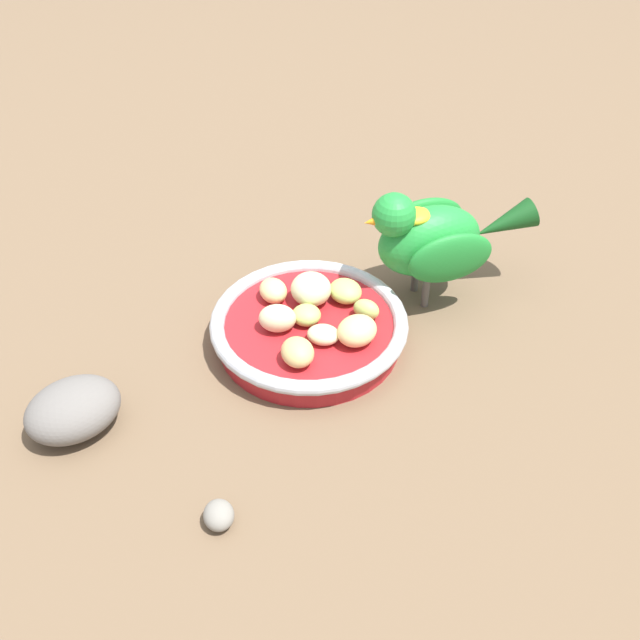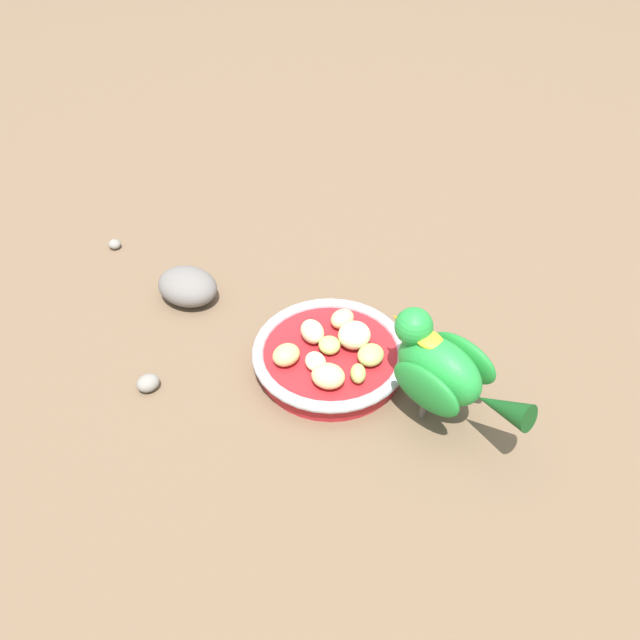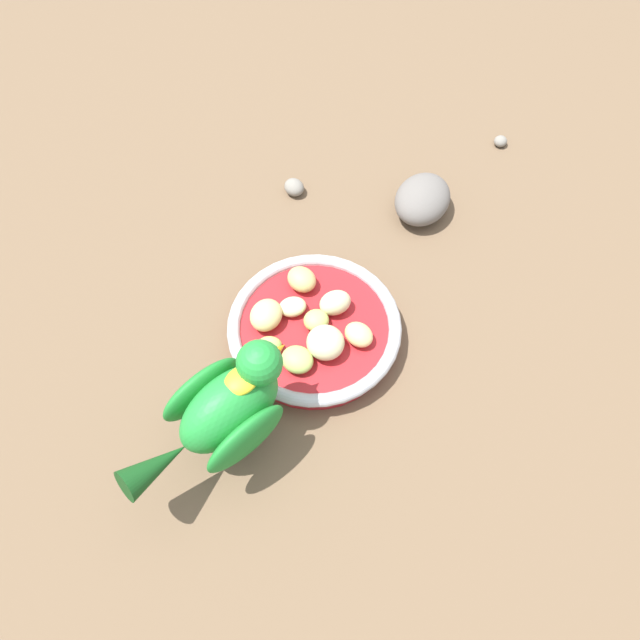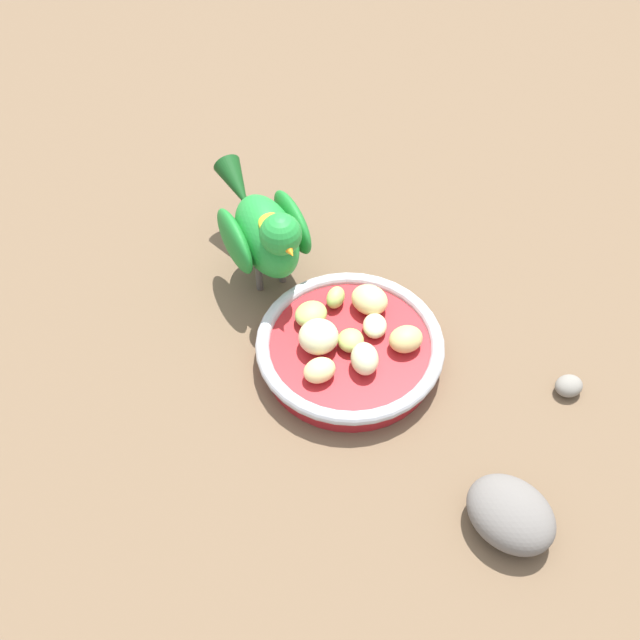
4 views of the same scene
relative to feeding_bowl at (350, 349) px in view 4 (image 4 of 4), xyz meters
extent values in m
plane|color=brown|center=(0.01, 0.02, -0.02)|extent=(4.00, 4.00, 0.00)
cylinder|color=#AD1E23|center=(0.00, 0.00, 0.00)|extent=(0.17, 0.17, 0.02)
torus|color=#B7BABF|center=(0.00, 0.00, 0.01)|extent=(0.19, 0.19, 0.01)
ellipsoid|color=beige|center=(-0.01, 0.03, 0.02)|extent=(0.05, 0.05, 0.03)
ellipsoid|color=#B2CC66|center=(0.02, 0.04, 0.02)|extent=(0.04, 0.04, 0.02)
ellipsoid|color=#E5C67F|center=(-0.04, 0.02, 0.02)|extent=(0.04, 0.04, 0.02)
ellipsoid|color=beige|center=(-0.02, -0.02, 0.02)|extent=(0.04, 0.03, 0.03)
ellipsoid|color=#B2CC66|center=(0.00, 0.00, 0.02)|extent=(0.03, 0.03, 0.02)
ellipsoid|color=#E5C67F|center=(0.05, -0.01, 0.02)|extent=(0.05, 0.05, 0.03)
ellipsoid|color=tan|center=(0.01, -0.05, 0.02)|extent=(0.04, 0.04, 0.02)
ellipsoid|color=#B2CC66|center=(0.05, 0.02, 0.02)|extent=(0.03, 0.02, 0.02)
ellipsoid|color=beige|center=(0.02, -0.02, 0.02)|extent=(0.03, 0.03, 0.02)
cylinder|color=#59544C|center=(0.09, 0.09, 0.00)|extent=(0.01, 0.01, 0.03)
cylinder|color=#59544C|center=(0.08, 0.11, 0.00)|extent=(0.01, 0.01, 0.03)
ellipsoid|color=green|center=(0.09, 0.10, 0.05)|extent=(0.12, 0.11, 0.07)
ellipsoid|color=#1E7F2D|center=(0.11, 0.08, 0.05)|extent=(0.08, 0.06, 0.05)
ellipsoid|color=#1E7F2D|center=(0.08, 0.13, 0.05)|extent=(0.08, 0.06, 0.05)
cone|color=#144719|center=(0.15, 0.15, 0.06)|extent=(0.07, 0.06, 0.04)
sphere|color=green|center=(0.06, 0.08, 0.09)|extent=(0.06, 0.06, 0.04)
cone|color=orange|center=(0.04, 0.07, 0.09)|extent=(0.02, 0.02, 0.02)
ellipsoid|color=yellow|center=(0.07, 0.09, 0.08)|extent=(0.04, 0.04, 0.01)
ellipsoid|color=slate|center=(-0.15, -0.16, 0.00)|extent=(0.10, 0.10, 0.04)
ellipsoid|color=gray|center=(0.00, -0.21, -0.01)|extent=(0.03, 0.04, 0.02)
camera|label=1|loc=(0.18, -0.53, 0.50)|focal=44.91mm
camera|label=2|loc=(0.58, -0.12, 0.60)|focal=40.13mm
camera|label=3|loc=(0.04, 0.31, 0.55)|focal=33.16mm
camera|label=4|loc=(-0.51, -0.06, 0.67)|focal=47.98mm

